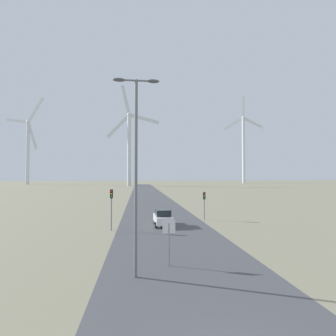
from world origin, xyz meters
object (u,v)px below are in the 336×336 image
object	(u,v)px
streetlamp	(136,154)
wind_turbine_far_left	(28,145)
traffic_light_post_near_right	(204,200)
car_approaching	(163,217)
traffic_light_post_near_left	(111,200)
stop_sign_near	(169,234)
wind_turbine_center	(243,144)
wind_turbine_left	(129,141)

from	to	relation	value
streetlamp	wind_turbine_far_left	xyz separation A→B (m)	(-72.26, 166.43, 19.02)
traffic_light_post_near_right	car_approaching	world-z (taller)	traffic_light_post_near_right
traffic_light_post_near_right	car_approaching	bearing A→B (deg)	-150.02
traffic_light_post_near_left	wind_turbine_far_left	distance (m)	170.45
traffic_light_post_near_left	streetlamp	bearing A→B (deg)	-78.40
stop_sign_near	car_approaching	distance (m)	13.09
traffic_light_post_near_left	wind_turbine_center	size ratio (longest dim) A/B	0.06
wind_turbine_left	traffic_light_post_near_right	bearing A→B (deg)	-83.29
car_approaching	wind_turbine_center	size ratio (longest dim) A/B	0.06
traffic_light_post_near_right	wind_turbine_center	world-z (taller)	wind_turbine_center
car_approaching	wind_turbine_left	world-z (taller)	wind_turbine_left
car_approaching	wind_turbine_far_left	bearing A→B (deg)	116.33
traffic_light_post_near_right	car_approaching	size ratio (longest dim) A/B	0.84
car_approaching	traffic_light_post_near_left	bearing A→B (deg)	-159.27
streetlamp	traffic_light_post_near_left	world-z (taller)	streetlamp
wind_turbine_left	car_approaching	bearing A→B (deg)	-86.16
car_approaching	wind_turbine_left	xyz separation A→B (m)	(-7.90, 117.62, 23.83)
traffic_light_post_near_left	wind_turbine_left	world-z (taller)	wind_turbine_left
traffic_light_post_near_right	car_approaching	distance (m)	6.62
stop_sign_near	traffic_light_post_near_left	bearing A→B (deg)	112.81
stop_sign_near	wind_turbine_left	world-z (taller)	wind_turbine_left
wind_turbine_far_left	wind_turbine_center	distance (m)	153.79
car_approaching	traffic_light_post_near_right	bearing A→B (deg)	29.98
traffic_light_post_near_left	traffic_light_post_near_right	size ratio (longest dim) A/B	1.20
streetlamp	car_approaching	xyz separation A→B (m)	(2.88, 14.61, -5.84)
streetlamp	wind_turbine_far_left	distance (m)	182.43
traffic_light_post_near_right	wind_turbine_left	world-z (taller)	wind_turbine_left
stop_sign_near	streetlamp	bearing A→B (deg)	-142.00
traffic_light_post_near_right	wind_turbine_left	bearing A→B (deg)	96.71
wind_turbine_far_left	stop_sign_near	bearing A→B (deg)	-65.74
stop_sign_near	traffic_light_post_near_left	size ratio (longest dim) A/B	0.67
wind_turbine_center	wind_turbine_far_left	bearing A→B (deg)	-175.25
traffic_light_post_near_right	wind_turbine_center	xyz separation A→B (m)	(72.49, 161.35, 27.84)
stop_sign_near	wind_turbine_left	xyz separation A→B (m)	(-7.05, 130.64, 22.79)
traffic_light_post_near_left	wind_turbine_left	distance (m)	121.66
streetlamp	wind_turbine_far_left	bearing A→B (deg)	113.47
wind_turbine_far_left	wind_turbine_center	size ratio (longest dim) A/B	0.84
streetlamp	car_approaching	bearing A→B (deg)	78.85
car_approaching	wind_turbine_far_left	distance (m)	171.21
streetlamp	car_approaching	world-z (taller)	streetlamp
streetlamp	wind_turbine_left	world-z (taller)	wind_turbine_left
car_approaching	wind_turbine_center	world-z (taller)	wind_turbine_center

